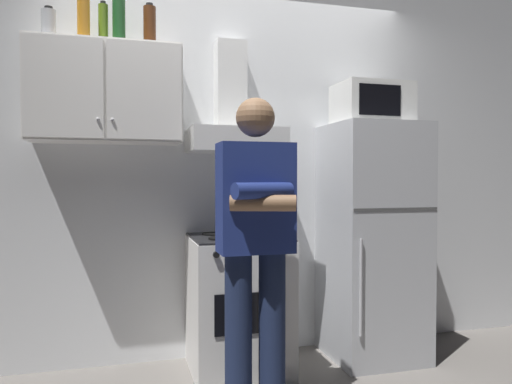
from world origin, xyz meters
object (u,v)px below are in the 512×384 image
at_px(upper_cabinet, 106,93).
at_px(bottle_wine_green, 119,19).
at_px(range_hood, 233,123).
at_px(bottle_canister_steel, 49,25).
at_px(bottle_olive_oil, 103,24).
at_px(refrigerator, 372,241).
at_px(microwave, 372,104).
at_px(bottle_rum_dark, 150,26).
at_px(stove_oven, 238,303).
at_px(person_standing, 256,243).
at_px(bottle_liquor_amber, 84,19).
at_px(cooking_pot, 263,225).

relative_size(upper_cabinet, bottle_wine_green, 2.81).
xyz_separation_m(range_hood, bottle_canister_steel, (-1.12, 0.02, 0.55)).
bearing_deg(bottle_wine_green, bottle_olive_oil, 167.10).
xyz_separation_m(refrigerator, bottle_wine_green, (-1.67, 0.12, 1.40)).
distance_m(range_hood, microwave, 0.97).
height_order(refrigerator, bottle_rum_dark, bottle_rum_dark).
bearing_deg(stove_oven, bottle_rum_dark, 168.68).
bearing_deg(bottle_wine_green, person_standing, -47.16).
bearing_deg(refrigerator, stove_oven, -179.96).
xyz_separation_m(refrigerator, bottle_canister_steel, (-2.07, 0.15, 1.35)).
bearing_deg(stove_oven, bottle_liquor_amber, 174.12).
bearing_deg(stove_oven, refrigerator, 0.04).
relative_size(bottle_rum_dark, bottle_canister_steel, 1.29).
height_order(bottle_canister_steel, bottle_olive_oil, bottle_olive_oil).
distance_m(refrigerator, bottle_wine_green, 2.18).
bearing_deg(bottle_canister_steel, refrigerator, -4.08).
bearing_deg(bottle_canister_steel, range_hood, -1.12).
xyz_separation_m(person_standing, bottle_olive_oil, (-0.76, 0.74, 1.27)).
bearing_deg(cooking_pot, range_hood, 117.88).
bearing_deg(refrigerator, upper_cabinet, 175.93).
bearing_deg(bottle_olive_oil, range_hood, -0.84).
xyz_separation_m(microwave, bottle_olive_oil, (-1.76, 0.12, 0.43)).
relative_size(bottle_rum_dark, bottle_olive_oil, 1.01).
relative_size(upper_cabinet, bottle_liquor_amber, 3.31).
xyz_separation_m(upper_cabinet, person_standing, (0.75, -0.73, -0.85)).
xyz_separation_m(cooking_pot, bottle_rum_dark, (-0.67, 0.23, 1.24)).
xyz_separation_m(range_hood, bottle_olive_oil, (-0.81, 0.01, 0.58)).
bearing_deg(bottle_wine_green, stove_oven, -9.25).
relative_size(range_hood, bottle_liquor_amber, 2.76).
distance_m(upper_cabinet, person_standing, 1.35).
distance_m(stove_oven, cooking_pot, 0.54).
xyz_separation_m(range_hood, bottle_liquor_amber, (-0.92, -0.03, 0.58)).
bearing_deg(refrigerator, bottle_wine_green, 176.01).
relative_size(refrigerator, bottle_olive_oil, 6.11).
bearing_deg(person_standing, upper_cabinet, 135.74).
xyz_separation_m(upper_cabinet, cooking_pot, (0.93, -0.24, -0.81)).
xyz_separation_m(upper_cabinet, refrigerator, (1.75, -0.12, -0.95)).
relative_size(range_hood, person_standing, 0.46).
height_order(bottle_rum_dark, bottle_wine_green, bottle_wine_green).
height_order(bottle_liquor_amber, bottle_olive_oil, bottle_liquor_amber).
bearing_deg(bottle_wine_green, cooking_pot, -15.54).
bearing_deg(bottle_olive_oil, bottle_wine_green, -12.90).
bearing_deg(range_hood, bottle_wine_green, -179.26).
distance_m(upper_cabinet, refrigerator, 2.00).
relative_size(cooking_pot, bottle_liquor_amber, 1.00).
xyz_separation_m(range_hood, refrigerator, (0.95, -0.13, -0.80)).
height_order(stove_oven, range_hood, range_hood).
height_order(cooking_pot, bottle_olive_oil, bottle_olive_oil).
xyz_separation_m(bottle_wine_green, bottle_olive_oil, (-0.09, 0.02, -0.03)).
xyz_separation_m(stove_oven, bottle_wine_green, (-0.72, 0.12, 1.77)).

